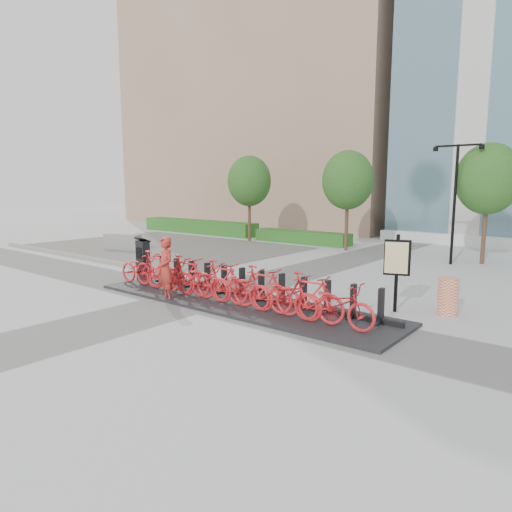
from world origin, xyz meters
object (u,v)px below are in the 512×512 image
Objects in this scene: jersey_barrier at (122,242)px; construction_barrel at (448,296)px; bike_0 at (141,269)px; map_sign at (397,261)px; worker_red at (166,269)px; kiosk at (143,259)px.

construction_barrel is at bearing -23.75° from jersey_barrier.
map_sign is (7.68, 2.37, 0.75)m from bike_0.
bike_0 is 1.08× the size of worker_red.
construction_barrel is 0.47× the size of map_sign.
bike_0 is 9.66m from jersey_barrier.
kiosk is at bearing 48.81° from bike_0.
bike_0 is at bearing -48.06° from jersey_barrier.
kiosk reaches higher than jersey_barrier.
construction_barrel is at bearing -71.71° from bike_0.
bike_0 reaches higher than construction_barrel.
worker_red is at bearing -45.65° from jersey_barrier.
bike_0 is 2.07× the size of construction_barrel.
bike_0 is 8.07m from map_sign.
worker_red is at bearing -107.78° from bike_0.
worker_red is 0.90× the size of map_sign.
kiosk is 9.85m from construction_barrel.
kiosk is 0.79× the size of worker_red.
worker_red is (2.02, -0.65, 0.32)m from bike_0.
construction_barrel is (8.85, 2.92, -0.12)m from bike_0.
jersey_barrier is 1.00× the size of map_sign.
jersey_barrier is (-10.27, 5.66, -0.53)m from worker_red.
jersey_barrier is (-8.26, 5.01, -0.21)m from bike_0.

